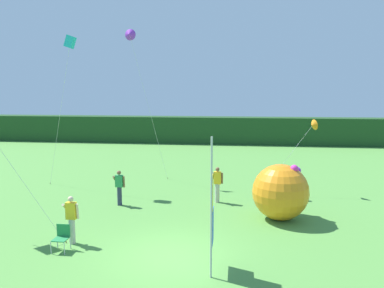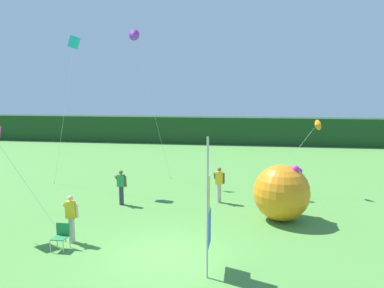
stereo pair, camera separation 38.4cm
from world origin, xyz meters
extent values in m
plane|color=#518E3D|center=(0.00, 0.00, 0.00)|extent=(120.00, 120.00, 0.00)
cube|color=#1E421E|center=(0.00, 27.77, 1.38)|extent=(80.00, 2.40, 2.77)
cylinder|color=#B7B7BC|center=(1.47, -1.32, 2.11)|extent=(0.06, 0.06, 4.22)
cube|color=blue|center=(1.47, -0.81, 1.32)|extent=(0.02, 0.97, 1.12)
cube|color=yellow|center=(1.47, -0.99, 2.44)|extent=(0.02, 0.60, 1.12)
cube|color=white|center=(1.47, -1.18, 3.57)|extent=(0.02, 0.23, 1.12)
cylinder|color=#B7B2A3|center=(-3.70, 0.60, 0.46)|extent=(0.22, 0.22, 0.92)
cube|color=yellow|center=(-3.70, 0.60, 1.23)|extent=(0.36, 0.20, 0.62)
sphere|color=beige|center=(-3.70, 0.60, 1.66)|extent=(0.20, 0.20, 0.20)
cylinder|color=beige|center=(-3.93, 0.66, 1.31)|extent=(0.09, 0.48, 0.42)
cylinder|color=beige|center=(-3.47, 0.61, 1.21)|extent=(0.09, 0.14, 0.56)
cylinder|color=#B7B2A3|center=(1.24, 6.35, 0.47)|extent=(0.22, 0.22, 0.94)
cube|color=yellow|center=(1.24, 6.35, 1.25)|extent=(0.36, 0.20, 0.61)
sphere|color=brown|center=(1.24, 6.35, 1.67)|extent=(0.20, 0.20, 0.20)
cylinder|color=brown|center=(1.01, 6.41, 1.33)|extent=(0.09, 0.48, 0.42)
cylinder|color=brown|center=(1.47, 6.36, 1.23)|extent=(0.09, 0.14, 0.56)
cylinder|color=#2D334C|center=(4.75, 7.49, 0.46)|extent=(0.22, 0.22, 0.93)
cube|color=black|center=(4.75, 7.49, 1.20)|extent=(0.36, 0.20, 0.54)
sphere|color=#A37556|center=(4.75, 7.49, 1.59)|extent=(0.20, 0.20, 0.20)
cylinder|color=#A37556|center=(4.52, 7.55, 1.24)|extent=(0.09, 0.48, 0.42)
cylinder|color=#A37556|center=(4.98, 7.50, 1.14)|extent=(0.09, 0.14, 0.56)
cylinder|color=#2D334C|center=(-3.43, 5.31, 0.45)|extent=(0.22, 0.22, 0.90)
cube|color=#2D8E4C|center=(-3.43, 5.31, 1.19)|extent=(0.36, 0.20, 0.58)
sphere|color=brown|center=(-3.43, 5.31, 1.61)|extent=(0.20, 0.20, 0.20)
cylinder|color=brown|center=(-3.66, 5.37, 1.26)|extent=(0.09, 0.48, 0.42)
cylinder|color=brown|center=(-3.20, 5.32, 1.16)|extent=(0.09, 0.14, 0.56)
sphere|color=orange|center=(4.05, 4.17, 1.20)|extent=(2.40, 2.40, 2.40)
sphere|color=red|center=(4.52, 5.13, 1.75)|extent=(0.34, 0.34, 0.34)
sphere|color=purple|center=(4.77, 4.61, 2.06)|extent=(0.34, 0.34, 0.34)
sphere|color=#DB33A8|center=(4.56, 3.97, 2.27)|extent=(0.34, 0.34, 0.34)
cylinder|color=#BCBCC1|center=(-4.04, -0.35, 0.21)|extent=(0.03, 0.03, 0.42)
cylinder|color=#BCBCC1|center=(-3.56, -0.35, 0.21)|extent=(0.03, 0.03, 0.42)
cylinder|color=#BCBCC1|center=(-4.04, 0.13, 0.21)|extent=(0.03, 0.03, 0.42)
cylinder|color=#BCBCC1|center=(-3.56, 0.13, 0.21)|extent=(0.03, 0.03, 0.42)
cube|color=#237F42|center=(-3.80, -0.11, 0.43)|extent=(0.48, 0.48, 0.03)
cube|color=#237F42|center=(-3.80, 0.13, 0.67)|extent=(0.48, 0.03, 0.44)
cylinder|color=brown|center=(3.34, 7.82, 0.04)|extent=(0.03, 0.03, 0.08)
cylinder|color=silver|center=(4.74, 8.30, 1.84)|extent=(2.83, 0.96, 3.70)
cone|color=orange|center=(6.15, 8.77, 3.69)|extent=(0.50, 0.64, 0.59)
cylinder|color=brown|center=(-3.94, 0.59, 0.04)|extent=(0.03, 0.03, 0.08)
cylinder|color=silver|center=(-5.42, 0.81, 1.92)|extent=(2.98, 0.44, 3.86)
cylinder|color=brown|center=(-2.15, 11.03, 0.04)|extent=(0.03, 0.03, 0.08)
cylinder|color=silver|center=(-3.24, 10.90, 4.41)|extent=(2.18, 0.27, 8.83)
cone|color=purple|center=(-4.32, 10.77, 8.83)|extent=(0.70, 0.32, 0.68)
cylinder|color=brown|center=(-8.83, 8.88, 0.04)|extent=(0.03, 0.03, 0.08)
cylinder|color=silver|center=(-7.89, 8.60, 4.07)|extent=(1.89, 0.57, 8.13)
cube|color=#23B2C6|center=(-6.95, 8.32, 8.13)|extent=(0.62, 0.44, 0.74)
camera|label=1|loc=(2.20, -11.91, 5.50)|focal=35.48mm
camera|label=2|loc=(2.58, -11.86, 5.50)|focal=35.48mm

